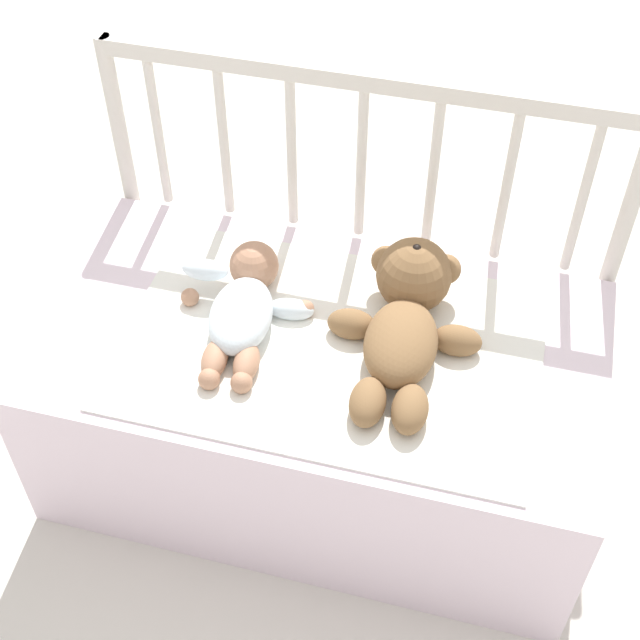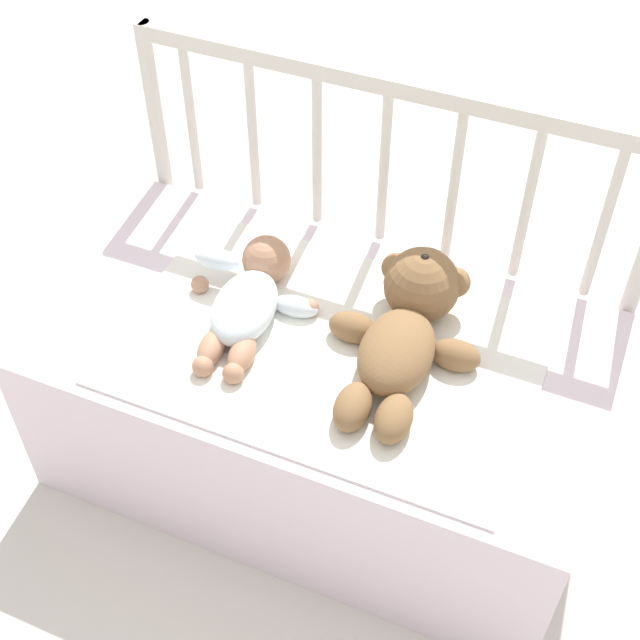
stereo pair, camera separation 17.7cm
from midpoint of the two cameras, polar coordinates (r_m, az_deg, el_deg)
The scene contains 6 objects.
ground_plane at distance 2.15m, azimuth 2.44°, elevation -8.96°, with size 12.00×12.00×0.00m, color silver.
crib_mattress at distance 1.98m, azimuth 2.63°, elevation -5.46°, with size 1.16×0.64×0.43m.
crib_rail at distance 1.96m, azimuth 6.68°, elevation 8.67°, with size 1.16×0.04×0.84m.
blanket at distance 1.80m, azimuth 3.40°, elevation -1.93°, with size 0.84×0.56×0.01m.
teddy_bear at distance 1.78m, azimuth 8.45°, elevation -0.37°, with size 0.32×0.45×0.16m.
baby at distance 1.83m, azimuth -1.84°, elevation 1.21°, with size 0.29×0.37×0.11m.
Camera 2 is at (0.48, -1.13, 1.77)m, focal length 50.00 mm.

